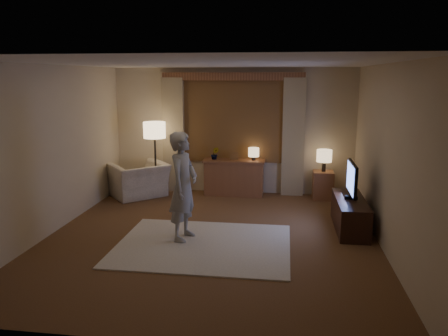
% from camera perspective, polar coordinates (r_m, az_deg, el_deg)
% --- Properties ---
extents(room, '(5.04, 5.54, 2.64)m').
position_cam_1_polar(room, '(6.92, -1.06, 2.86)').
color(room, brown).
rests_on(room, ground).
extents(rug, '(2.50, 2.00, 0.02)m').
position_cam_1_polar(rug, '(6.47, -2.71, -10.00)').
color(rug, beige).
rests_on(rug, floor).
extents(sideboard, '(1.20, 0.40, 0.70)m').
position_cam_1_polar(sideboard, '(9.05, 1.32, -1.35)').
color(sideboard, brown).
rests_on(sideboard, floor).
extents(picture_frame, '(0.16, 0.02, 0.20)m').
position_cam_1_polar(picture_frame, '(8.96, 1.33, 1.45)').
color(picture_frame, brown).
rests_on(picture_frame, sideboard).
extents(plant, '(0.17, 0.13, 0.30)m').
position_cam_1_polar(plant, '(9.00, -1.20, 1.83)').
color(plant, '#999999').
rests_on(plant, sideboard).
extents(table_lamp_sideboard, '(0.22, 0.22, 0.30)m').
position_cam_1_polar(table_lamp_sideboard, '(8.90, 3.90, 2.00)').
color(table_lamp_sideboard, black).
rests_on(table_lamp_sideboard, sideboard).
extents(floor_lamp, '(0.44, 0.44, 1.53)m').
position_cam_1_polar(floor_lamp, '(8.92, -9.05, 4.39)').
color(floor_lamp, black).
rests_on(floor_lamp, floor).
extents(armchair, '(1.40, 1.40, 0.69)m').
position_cam_1_polar(armchair, '(9.09, -11.07, -1.55)').
color(armchair, beige).
rests_on(armchair, floor).
extents(side_table, '(0.40, 0.40, 0.56)m').
position_cam_1_polar(side_table, '(8.99, 12.79, -2.19)').
color(side_table, brown).
rests_on(side_table, floor).
extents(table_lamp_side, '(0.30, 0.30, 0.44)m').
position_cam_1_polar(table_lamp_side, '(8.87, 12.96, 1.49)').
color(table_lamp_side, black).
rests_on(table_lamp_side, side_table).
extents(tv_stand, '(0.45, 1.40, 0.50)m').
position_cam_1_polar(tv_stand, '(7.34, 16.11, -5.79)').
color(tv_stand, black).
rests_on(tv_stand, floor).
extents(tv, '(0.20, 0.82, 0.59)m').
position_cam_1_polar(tv, '(7.19, 16.36, -1.40)').
color(tv, black).
rests_on(tv, tv_stand).
extents(person, '(0.50, 0.66, 1.62)m').
position_cam_1_polar(person, '(6.47, -5.34, -2.39)').
color(person, '#B4AFA6').
rests_on(person, rug).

